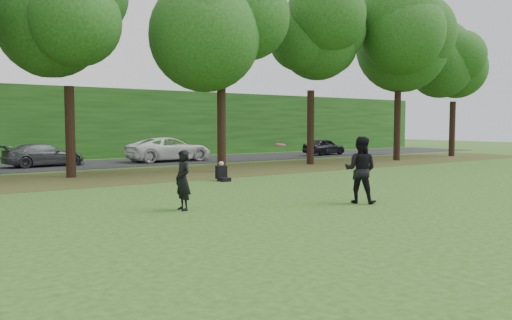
{
  "coord_description": "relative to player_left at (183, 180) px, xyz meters",
  "views": [
    {
      "loc": [
        -9.03,
        -9.36,
        2.36
      ],
      "look_at": [
        -0.3,
        3.11,
        1.3
      ],
      "focal_mm": 35.0,
      "sensor_mm": 36.0,
      "label": 1
    }
  ],
  "objects": [
    {
      "name": "parked_cars",
      "position": [
        3.54,
        17.45,
        -0.12
      ],
      "size": [
        38.26,
        3.23,
        1.54
      ],
      "color": "black",
      "rests_on": "street"
    },
    {
      "name": "far_hedge",
      "position": [
        2.82,
        23.95,
        1.66
      ],
      "size": [
        70.0,
        3.0,
        5.0
      ],
      "primitive_type": "cube",
      "color": "#1B4012",
      "rests_on": "ground"
    },
    {
      "name": "frisbee",
      "position": [
        2.75,
        -0.88,
        0.96
      ],
      "size": [
        0.37,
        0.37,
        0.06
      ],
      "color": "#E51372",
      "rests_on": "ground"
    },
    {
      "name": "street",
      "position": [
        2.82,
        17.95,
        -0.83
      ],
      "size": [
        70.0,
        7.0,
        0.02
      ],
      "primitive_type": "cube",
      "color": "black",
      "rests_on": "ground"
    },
    {
      "name": "seated_person",
      "position": [
        4.72,
        5.73,
        -0.53
      ],
      "size": [
        0.48,
        0.77,
        0.83
      ],
      "rotation": [
        0.0,
        0.0,
        -0.09
      ],
      "color": "black",
      "rests_on": "ground"
    },
    {
      "name": "ground",
      "position": [
        2.82,
        -3.05,
        -0.84
      ],
      "size": [
        120.0,
        120.0,
        0.0
      ],
      "primitive_type": "plane",
      "color": "#2A4515",
      "rests_on": "ground"
    },
    {
      "name": "tree_line",
      "position": [
        2.48,
        9.88,
        7.0
      ],
      "size": [
        55.3,
        7.9,
        12.31
      ],
      "color": "black",
      "rests_on": "ground"
    },
    {
      "name": "player_right",
      "position": [
        5.03,
        -1.89,
        0.17
      ],
      "size": [
        1.17,
        1.24,
        2.02
      ],
      "primitive_type": "imported",
      "rotation": [
        0.0,
        0.0,
        2.12
      ],
      "color": "black",
      "rests_on": "ground"
    },
    {
      "name": "player_left",
      "position": [
        0.0,
        0.0,
        0.0
      ],
      "size": [
        0.41,
        0.62,
        1.68
      ],
      "primitive_type": "imported",
      "rotation": [
        0.0,
        0.0,
        -1.58
      ],
      "color": "black",
      "rests_on": "ground"
    },
    {
      "name": "leaf_litter",
      "position": [
        2.82,
        9.95,
        -0.83
      ],
      "size": [
        60.0,
        7.0,
        0.01
      ],
      "primitive_type": "cube",
      "color": "#483719",
      "rests_on": "ground"
    }
  ]
}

